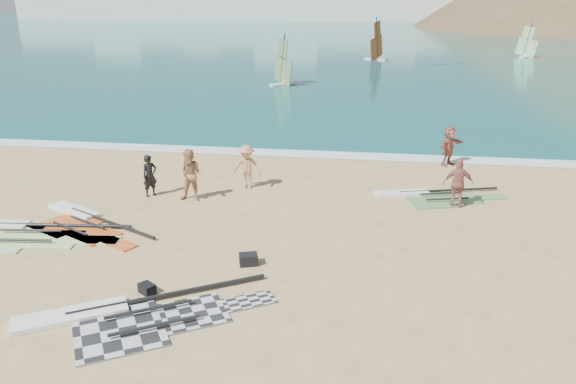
# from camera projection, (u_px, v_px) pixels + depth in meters

# --- Properties ---
(ground) EXTENTS (300.00, 300.00, 0.00)m
(ground) POSITION_uv_depth(u_px,v_px,m) (221.00, 269.00, 15.96)
(ground) COLOR tan
(ground) RESTS_ON ground
(sea) EXTENTS (300.00, 240.00, 0.06)m
(sea) POSITION_uv_depth(u_px,v_px,m) (356.00, 25.00, 139.09)
(sea) COLOR #0B4B4F
(sea) RESTS_ON ground
(surf_line) EXTENTS (300.00, 1.20, 0.04)m
(surf_line) POSITION_uv_depth(u_px,v_px,m) (285.00, 154.00, 27.44)
(surf_line) COLOR white
(surf_line) RESTS_ON ground
(far_town) EXTENTS (160.00, 8.00, 12.00)m
(far_town) POSITION_uv_depth(u_px,v_px,m) (302.00, 4.00, 156.50)
(far_town) COLOR white
(far_town) RESTS_ON ground
(rig_grey) EXTENTS (6.19, 4.44, 0.20)m
(rig_grey) POSITION_uv_depth(u_px,v_px,m) (128.00, 315.00, 13.58)
(rig_grey) COLOR black
(rig_grey) RESTS_ON ground
(rig_green) EXTENTS (6.16, 2.57, 0.20)m
(rig_green) POSITION_uv_depth(u_px,v_px,m) (18.00, 232.00, 18.33)
(rig_green) COLOR #8FD23A
(rig_green) RESTS_ON ground
(rig_orange) EXTENTS (5.05, 2.70, 0.19)m
(rig_orange) POSITION_uv_depth(u_px,v_px,m) (430.00, 196.00, 21.59)
(rig_orange) COLOR orange
(rig_orange) RESTS_ON ground
(rig_red) EXTENTS (4.95, 3.73, 0.20)m
(rig_red) POSITION_uv_depth(u_px,v_px,m) (81.00, 221.00, 19.19)
(rig_red) COLOR red
(rig_red) RESTS_ON ground
(gear_bag_near) EXTENTS (0.61, 0.52, 0.33)m
(gear_bag_near) POSITION_uv_depth(u_px,v_px,m) (248.00, 259.00, 16.19)
(gear_bag_near) COLOR black
(gear_bag_near) RESTS_ON ground
(gear_bag_far) EXTENTS (0.53, 0.50, 0.26)m
(gear_bag_far) POSITION_uv_depth(u_px,v_px,m) (147.00, 289.00, 14.65)
(gear_bag_far) COLOR black
(gear_bag_far) RESTS_ON ground
(person_wetsuit) EXTENTS (0.68, 0.71, 1.64)m
(person_wetsuit) POSITION_uv_depth(u_px,v_px,m) (150.00, 176.00, 21.49)
(person_wetsuit) COLOR black
(person_wetsuit) RESTS_ON ground
(beachgoer_left) EXTENTS (0.97, 0.75, 1.98)m
(beachgoer_left) POSITION_uv_depth(u_px,v_px,m) (191.00, 175.00, 20.95)
(beachgoer_left) COLOR tan
(beachgoer_left) RESTS_ON ground
(beachgoer_mid) EXTENTS (1.16, 0.67, 1.79)m
(beachgoer_mid) POSITION_uv_depth(u_px,v_px,m) (247.00, 167.00, 22.30)
(beachgoer_mid) COLOR tan
(beachgoer_mid) RESTS_ON ground
(beachgoer_back) EXTENTS (1.08, 0.45, 1.84)m
(beachgoer_back) POSITION_uv_depth(u_px,v_px,m) (458.00, 183.00, 20.30)
(beachgoer_back) COLOR #A35E52
(beachgoer_back) RESTS_ON ground
(beachgoer_right) EXTENTS (1.51, 1.63, 1.82)m
(beachgoer_right) POSITION_uv_depth(u_px,v_px,m) (449.00, 146.00, 25.36)
(beachgoer_right) COLOR #9C574C
(beachgoer_right) RESTS_ON ground
(windsurfer_left) EXTENTS (2.25, 2.25, 4.32)m
(windsurfer_left) POSITION_uv_depth(u_px,v_px,m) (283.00, 70.00, 47.53)
(windsurfer_left) COLOR white
(windsurfer_left) RESTS_ON ground
(windsurfer_centre) EXTENTS (2.79, 3.02, 4.97)m
(windsurfer_centre) POSITION_uv_depth(u_px,v_px,m) (376.00, 48.00, 65.64)
(windsurfer_centre) COLOR white
(windsurfer_centre) RESTS_ON ground
(windsurfer_right) EXTENTS (2.22, 2.18, 4.13)m
(windsurfer_right) POSITION_uv_depth(u_px,v_px,m) (526.00, 47.00, 68.03)
(windsurfer_right) COLOR white
(windsurfer_right) RESTS_ON ground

